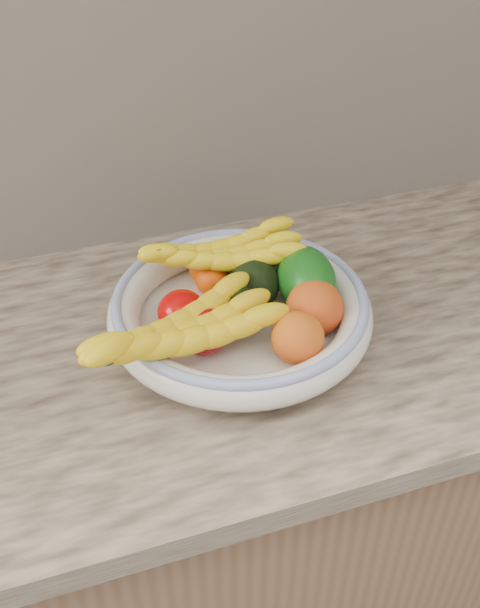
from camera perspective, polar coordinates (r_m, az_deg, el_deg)
name	(u,v)px	position (r m, az deg, el deg)	size (l,w,h in m)	color
kitchen_counter	(236,498)	(1.37, -0.35, -15.99)	(2.44, 0.66, 1.40)	brown
fruit_bowl	(240,310)	(1.00, 0.00, -0.52)	(0.39, 0.39, 0.08)	silver
clementine_back_left	(207,269)	(1.07, -2.81, 2.96)	(0.06, 0.06, 0.05)	#EF5605
clementine_back_right	(242,261)	(1.09, 0.18, 3.61)	(0.06, 0.06, 0.05)	#DC5B04
clementine_back_mid	(213,279)	(1.05, -2.30, 2.11)	(0.06, 0.06, 0.05)	#F55105
tomato_left	(182,312)	(0.98, -4.93, -0.66)	(0.07, 0.07, 0.06)	#BC0303
tomato_near_left	(202,330)	(0.94, -3.18, -2.21)	(0.08, 0.08, 0.07)	#A5030A
avocado_center	(237,305)	(0.98, -0.26, -0.05)	(0.06, 0.09, 0.06)	black
avocado_right	(254,280)	(1.03, 1.19, 2.02)	(0.08, 0.11, 0.08)	black
green_mango	(306,280)	(1.02, 5.59, 2.04)	(0.08, 0.13, 0.09)	#0E4F0F
peach_front	(298,338)	(0.93, 4.87, -2.85)	(0.07, 0.07, 0.07)	orange
peach_right	(314,308)	(0.98, 6.29, -0.36)	(0.08, 0.08, 0.08)	orange
banana_bunch_back	(222,257)	(1.04, -1.55, 3.95)	(0.27, 0.10, 0.08)	yellow
banana_bunch_front	(183,336)	(0.90, -4.86, -2.71)	(0.30, 0.12, 0.08)	yellow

